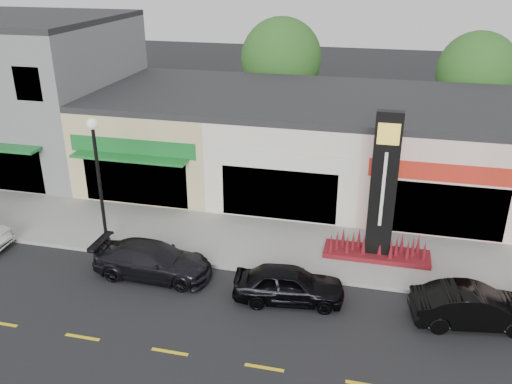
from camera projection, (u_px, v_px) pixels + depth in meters
ground at (283, 309)px, 18.79m from camera, size 120.00×120.00×0.00m
sidewalk at (303, 247)px, 22.63m from camera, size 52.00×4.30×0.15m
curb at (294, 276)px, 20.63m from camera, size 52.00×0.20×0.15m
building_grey_2story at (16, 91)px, 31.23m from camera, size 12.00×10.95×8.30m
shop_beige at (172, 131)px, 29.87m from camera, size 7.00×10.85×4.80m
shop_cream at (298, 140)px, 28.38m from camera, size 7.00×10.01×4.80m
shop_pink_w at (437, 151)px, 26.87m from camera, size 7.00×10.01×4.80m
tree_rear_west at (281, 58)px, 34.94m from camera, size 5.20×5.20×7.83m
tree_rear_mid at (477, 72)px, 32.50m from camera, size 4.80×4.80×7.29m
lamp_west_near at (98, 171)px, 21.35m from camera, size 0.44×0.44×5.47m
pylon_sign at (381, 209)px, 20.98m from camera, size 4.20×1.30×6.00m
car_dark_sedan at (153, 260)px, 20.53m from camera, size 1.88×4.57×1.32m
car_black_sedan at (289, 284)px, 19.03m from camera, size 2.04×4.06×1.33m
car_black_conv at (474, 307)px, 17.79m from camera, size 2.05×4.23×1.34m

